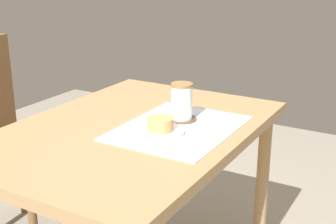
% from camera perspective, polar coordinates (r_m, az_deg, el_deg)
% --- Properties ---
extents(dining_table, '(1.03, 0.73, 0.71)m').
position_cam_1_polar(dining_table, '(1.58, -4.41, -4.81)').
color(dining_table, tan).
rests_on(dining_table, ground_plane).
extents(wooden_chair, '(0.47, 0.47, 0.91)m').
position_cam_1_polar(wooden_chair, '(2.19, -19.20, -2.77)').
color(wooden_chair, brown).
rests_on(wooden_chair, ground_plane).
extents(placemat, '(0.45, 0.35, 0.00)m').
position_cam_1_polar(placemat, '(1.53, 1.30, -1.94)').
color(placemat, white).
rests_on(placemat, dining_table).
extents(pastry_plate, '(0.15, 0.15, 0.01)m').
position_cam_1_polar(pastry_plate, '(1.47, -0.93, -2.43)').
color(pastry_plate, white).
rests_on(pastry_plate, placemat).
extents(pastry, '(0.08, 0.08, 0.04)m').
position_cam_1_polar(pastry, '(1.46, -0.93, -1.47)').
color(pastry, '#E0A860').
rests_on(pastry, pastry_plate).
extents(coffee_coaster, '(0.10, 0.10, 0.00)m').
position_cam_1_polar(coffee_coaster, '(1.60, 1.66, -0.84)').
color(coffee_coaster, brown).
rests_on(coffee_coaster, placemat).
extents(coffee_mug, '(0.11, 0.07, 0.12)m').
position_cam_1_polar(coffee_mug, '(1.58, 1.72, 1.38)').
color(coffee_mug, white).
rests_on(coffee_mug, coffee_coaster).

